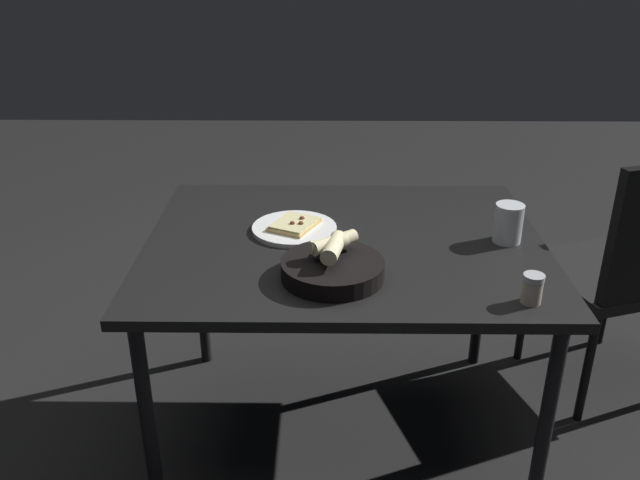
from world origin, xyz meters
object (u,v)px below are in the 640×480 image
bread_basket (332,266)px  dining_table (344,257)px  chair_near (631,263)px  pepper_shaker (532,290)px  pizza_plate (294,228)px  beer_glass (508,225)px

bread_basket → dining_table: bearing=170.9°
bread_basket → chair_near: size_ratio=0.30×
pepper_shaker → chair_near: (-0.58, 0.52, -0.22)m
pizza_plate → pepper_shaker: size_ratio=3.35×
beer_glass → pepper_shaker: 0.36m
bread_basket → pepper_shaker: 0.50m
pizza_plate → pepper_shaker: 0.74m
pizza_plate → bread_basket: (0.30, 0.11, 0.02)m
beer_glass → pizza_plate: bearing=-96.3°
dining_table → beer_glass: 0.49m
dining_table → pizza_plate: size_ratio=4.54×
beer_glass → chair_near: (-0.23, 0.49, -0.24)m
dining_table → pizza_plate: bearing=-112.5°
dining_table → bread_basket: bread_basket is taller
pizza_plate → chair_near: bearing=98.0°
bread_basket → pizza_plate: bearing=-159.2°
dining_table → pizza_plate: (-0.06, -0.15, 0.07)m
pepper_shaker → beer_glass: bearing=175.9°
beer_glass → chair_near: 0.59m
bread_basket → chair_near: bearing=114.4°
dining_table → pizza_plate: pizza_plate is taller
dining_table → beer_glass: (0.01, 0.47, 0.11)m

